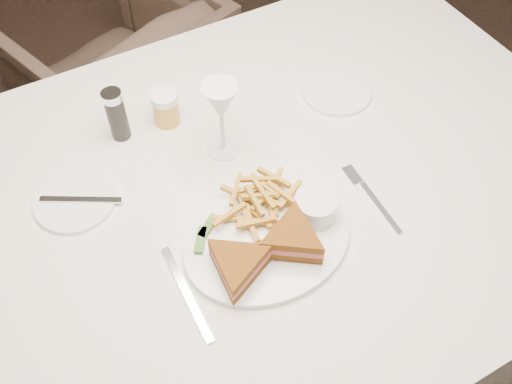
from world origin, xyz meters
name	(u,v)px	position (x,y,z in m)	size (l,w,h in m)	color
ground	(308,311)	(0.00, 0.00, 0.00)	(5.00, 5.00, 0.00)	black
table	(246,281)	(-0.21, 0.01, 0.38)	(1.55, 1.03, 0.75)	silver
chair_far	(114,68)	(-0.18, 1.00, 0.33)	(0.64, 0.59, 0.65)	#47352C
table_setting	(247,197)	(-0.23, -0.03, 0.79)	(0.78, 0.62, 0.18)	white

